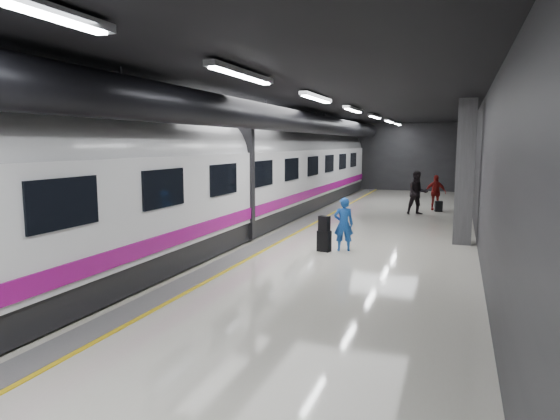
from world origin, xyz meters
The scene contains 9 objects.
ground centered at (0.00, 0.00, 0.00)m, with size 40.00×40.00×0.00m, color silver.
platform_hall centered at (-0.29, 0.96, 3.54)m, with size 10.02×40.02×4.51m.
train centered at (-3.25, 0.00, 2.07)m, with size 3.05×38.00×4.05m.
traveler_main centered at (1.26, -0.30, 0.79)m, with size 0.58×0.38×1.58m, color blue.
suitcase_main centered at (0.75, -0.59, 0.31)m, with size 0.38×0.24×0.61m, color black.
shoulder_bag centered at (0.75, -0.60, 0.83)m, with size 0.33×0.17×0.44m, color black.
traveler_far_a centered at (2.67, 8.29, 0.97)m, with size 0.94×0.73×1.93m, color black.
traveler_far_b centered at (3.36, 10.19, 0.83)m, with size 0.98×0.41×1.67m, color maroon.
suitcase_far centered at (3.55, 9.61, 0.25)m, with size 0.34×0.22×0.49m, color black.
Camera 1 is at (4.38, -14.52, 3.13)m, focal length 32.00 mm.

